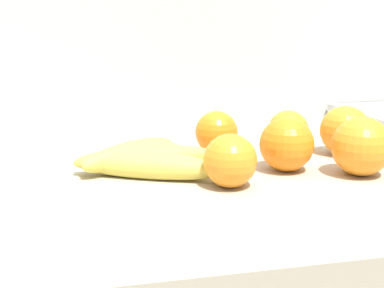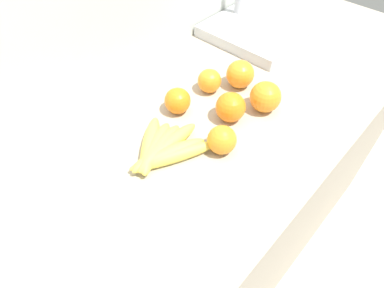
{
  "view_description": "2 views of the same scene",
  "coord_description": "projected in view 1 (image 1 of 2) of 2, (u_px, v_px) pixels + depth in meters",
  "views": [
    {
      "loc": [
        -0.22,
        -0.69,
        1.15
      ],
      "look_at": [
        -0.06,
        -0.01,
        0.99
      ],
      "focal_mm": 47.05,
      "sensor_mm": 36.0,
      "label": 1
    },
    {
      "loc": [
        -0.47,
        -0.4,
        1.55
      ],
      "look_at": [
        -0.09,
        -0.06,
        0.99
      ],
      "focal_mm": 31.0,
      "sensor_mm": 36.0,
      "label": 2
    }
  ],
  "objects": [
    {
      "name": "orange_center",
      "position": [
        287.0,
        144.0,
        0.72
      ],
      "size": [
        0.08,
        0.08,
        0.08
      ],
      "primitive_type": "sphere",
      "color": "orange",
      "rests_on": "counter"
    },
    {
      "name": "orange_right",
      "position": [
        345.0,
        130.0,
        0.81
      ],
      "size": [
        0.08,
        0.08,
        0.08
      ],
      "primitive_type": "sphere",
      "color": "orange",
      "rests_on": "counter"
    },
    {
      "name": "orange_front",
      "position": [
        217.0,
        132.0,
        0.82
      ],
      "size": [
        0.07,
        0.07,
        0.07
      ],
      "primitive_type": "sphere",
      "color": "orange",
      "rests_on": "counter"
    },
    {
      "name": "orange_far_right",
      "position": [
        288.0,
        130.0,
        0.85
      ],
      "size": [
        0.07,
        0.07,
        0.07
      ],
      "primitive_type": "sphere",
      "color": "orange",
      "rests_on": "counter"
    },
    {
      "name": "orange_back_right",
      "position": [
        230.0,
        161.0,
        0.65
      ],
      "size": [
        0.07,
        0.07,
        0.07
      ],
      "primitive_type": "sphere",
      "color": "orange",
      "rests_on": "counter"
    },
    {
      "name": "orange_back_left",
      "position": [
        361.0,
        146.0,
        0.7
      ],
      "size": [
        0.08,
        0.08,
        0.08
      ],
      "primitive_type": "sphere",
      "color": "orange",
      "rests_on": "counter"
    },
    {
      "name": "wall_back",
      "position": [
        184.0,
        250.0,
        1.15
      ],
      "size": [
        2.29,
        0.06,
        1.3
      ],
      "primitive_type": "cube",
      "color": "silver",
      "rests_on": "ground"
    },
    {
      "name": "banana_bunch",
      "position": [
        140.0,
        159.0,
        0.72
      ],
      "size": [
        0.21,
        0.2,
        0.04
      ],
      "color": "#DAC74C",
      "rests_on": "counter"
    }
  ]
}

